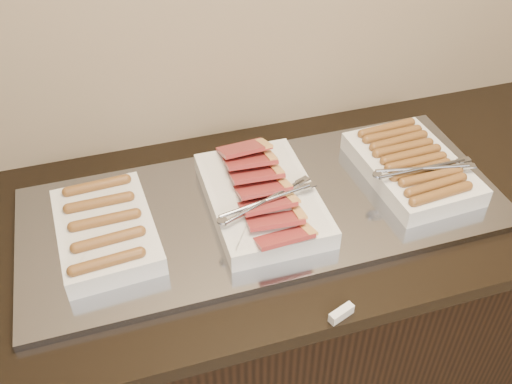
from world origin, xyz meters
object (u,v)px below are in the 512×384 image
warming_tray (265,208)px  dish_left (106,229)px  counter (264,319)px  dish_center (262,197)px  dish_right (412,166)px

warming_tray → dish_left: 0.39m
counter → dish_center: 0.50m
warming_tray → dish_right: size_ratio=3.28×
counter → dish_center: bearing=-163.1°
warming_tray → dish_center: size_ratio=2.90×
counter → dish_left: dish_left is taller
dish_center → dish_right: size_ratio=1.13×
counter → dish_left: size_ratio=6.14×
dish_left → dish_center: 0.38m
counter → dish_right: (0.40, -0.00, 0.50)m
dish_left → dish_right: (0.80, -0.00, 0.01)m
counter → dish_left: bearing=-180.0°
counter → warming_tray: size_ratio=1.72×
dish_right → dish_left: bearing=176.8°
counter → warming_tray: 0.46m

